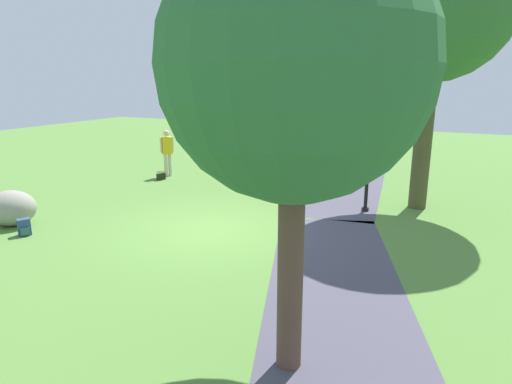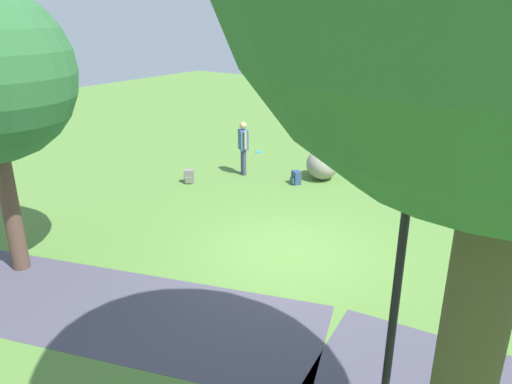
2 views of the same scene
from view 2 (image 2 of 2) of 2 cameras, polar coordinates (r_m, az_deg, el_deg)
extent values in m
plane|color=#568339|center=(10.35, 4.01, -7.15)|extent=(48.00, 48.00, 0.00)
cube|color=#4B4858|center=(9.07, -18.52, -12.64)|extent=(8.35, 4.78, 0.01)
cylinder|color=#4B4A29|center=(4.45, 23.40, -19.82)|extent=(0.49, 0.49, 4.10)
cylinder|color=brown|center=(10.32, -27.12, -1.37)|extent=(0.32, 0.32, 2.70)
cylinder|color=black|center=(5.92, 16.01, -13.66)|extent=(0.10, 0.10, 3.12)
sphere|color=white|center=(5.18, 17.85, 2.15)|extent=(0.28, 0.28, 0.28)
ellipsoid|color=gray|center=(14.80, 7.84, 3.28)|extent=(1.45, 1.52, 0.90)
cylinder|color=#434263|center=(15.12, -1.58, 3.67)|extent=(0.13, 0.13, 0.81)
cylinder|color=#434263|center=(14.97, -1.41, 3.50)|extent=(0.13, 0.13, 0.81)
cube|color=#3B5E96|center=(14.85, -1.52, 6.22)|extent=(0.43, 0.41, 0.61)
cylinder|color=tan|center=(15.05, -1.76, 6.54)|extent=(0.08, 0.08, 0.54)
cylinder|color=tan|center=(14.64, -1.28, 6.14)|extent=(0.08, 0.08, 0.54)
sphere|color=tan|center=(14.74, -1.54, 7.89)|extent=(0.22, 0.22, 0.22)
cube|color=navy|center=(14.29, 4.79, 1.72)|extent=(0.34, 0.32, 0.40)
cube|color=#2F585E|center=(14.26, 4.31, 1.35)|extent=(0.20, 0.15, 0.18)
cube|color=gray|center=(14.49, -7.94, 1.85)|extent=(0.34, 0.32, 0.40)
cube|color=slate|center=(14.39, -8.01, 1.39)|extent=(0.20, 0.16, 0.18)
cylinder|color=#2C9AD7|center=(17.58, 0.33, 4.77)|extent=(0.26, 0.26, 0.02)
camera|label=1|loc=(13.81, -45.08, 9.93)|focal=31.20mm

